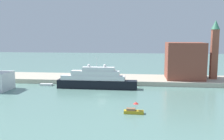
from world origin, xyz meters
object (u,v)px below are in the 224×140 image
object	(u,v)px
work_barge	(46,85)
parked_car	(69,77)
large_yacht	(96,80)
bell_tower	(214,47)
small_motorboat	(133,111)
mooring_bollard	(110,80)
person_figure	(79,76)
harbor_building	(184,61)

from	to	relation	value
work_barge	parked_car	xyz separation A→B (m)	(6.53, 7.97, 1.90)
large_yacht	bell_tower	size ratio (longest dim) A/B	1.24
small_motorboat	work_barge	xyz separation A→B (m)	(-34.89, 31.54, -0.36)
bell_tower	mooring_bollard	size ratio (longest dim) A/B	39.07
work_barge	person_figure	distance (m)	13.96
harbor_building	person_figure	xyz separation A→B (m)	(-43.08, -4.59, -6.53)
work_barge	harbor_building	bearing A→B (deg)	13.63
parked_car	bell_tower	bearing A→B (deg)	5.64
large_yacht	bell_tower	bearing A→B (deg)	20.09
mooring_bollard	harbor_building	bearing A→B (deg)	15.10
small_motorboat	harbor_building	size ratio (longest dim) A/B	0.33
parked_car	person_figure	bearing A→B (deg)	6.82
mooring_bollard	small_motorboat	bearing A→B (deg)	-73.51
person_figure	bell_tower	bearing A→B (deg)	5.55
parked_car	person_figure	size ratio (longest dim) A/B	2.47
bell_tower	work_barge	bearing A→B (deg)	-168.12
small_motorboat	harbor_building	bearing A→B (deg)	66.88
mooring_bollard	bell_tower	bearing A→B (deg)	11.94
bell_tower	person_figure	xyz separation A→B (m)	(-54.78, -5.32, -11.97)
person_figure	mooring_bollard	xyz separation A→B (m)	(13.20, -3.47, -0.54)
person_figure	mooring_bollard	world-z (taller)	person_figure
harbor_building	parked_car	size ratio (longest dim) A/B	3.30
work_barge	bell_tower	distance (m)	68.56
large_yacht	harbor_building	xyz separation A→B (m)	(33.87, 15.94, 5.95)
harbor_building	mooring_bollard	size ratio (longest dim) A/B	24.34
small_motorboat	work_barge	size ratio (longest dim) A/B	1.00
parked_car	small_motorboat	bearing A→B (deg)	-54.33
mooring_bollard	large_yacht	bearing A→B (deg)	-116.85
work_barge	parked_car	distance (m)	10.48
harbor_building	bell_tower	world-z (taller)	bell_tower
large_yacht	parked_car	distance (m)	17.37
small_motorboat	mooring_bollard	size ratio (longest dim) A/B	8.13
harbor_building	person_figure	world-z (taller)	harbor_building
harbor_building	mooring_bollard	distance (m)	31.74
bell_tower	person_figure	bearing A→B (deg)	-174.45
large_yacht	work_barge	bearing A→B (deg)	171.89
work_barge	person_figure	world-z (taller)	person_figure
large_yacht	mooring_bollard	world-z (taller)	large_yacht
small_motorboat	mooring_bollard	world-z (taller)	small_motorboat
work_barge	mooring_bollard	distance (m)	24.64
harbor_building	bell_tower	size ratio (longest dim) A/B	0.62
work_barge	large_yacht	bearing A→B (deg)	-8.11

